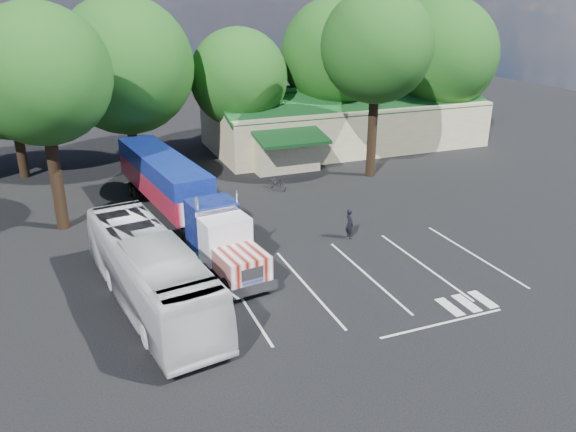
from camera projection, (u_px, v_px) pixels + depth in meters
name	position (u px, v px, depth m)	size (l,w,h in m)	color
ground	(265.00, 239.00, 31.59)	(120.00, 120.00, 0.00)	black
event_hall	(342.00, 121.00, 50.92)	(24.20, 14.12, 5.55)	beige
tree_row_b	(8.00, 81.00, 39.94)	(8.40, 8.40, 11.35)	black
tree_row_c	(125.00, 66.00, 40.97)	(10.00, 10.00, 13.05)	black
tree_row_d	(239.00, 78.00, 45.72)	(8.00, 8.00, 10.60)	black
tree_row_e	(336.00, 54.00, 48.69)	(9.60, 9.60, 12.90)	black
tree_row_f	(440.00, 55.00, 51.19)	(10.40, 10.40, 13.00)	black
tree_near_left	(40.00, 75.00, 29.97)	(7.60, 7.60, 12.65)	black
tree_near_right	(377.00, 47.00, 39.45)	(8.00, 8.00, 13.50)	black
semi_truck	(176.00, 190.00, 32.67)	(4.87, 18.84, 3.92)	black
woman	(350.00, 223.00, 31.47)	(0.64, 0.42, 1.76)	black
bicycle	(277.00, 183.00, 39.62)	(0.65, 1.86, 0.98)	black
tour_bus	(150.00, 272.00, 24.29)	(2.74, 11.71, 3.26)	silver
silver_sedan	(343.00, 149.00, 47.56)	(1.56, 4.48, 1.48)	#B5B9BD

